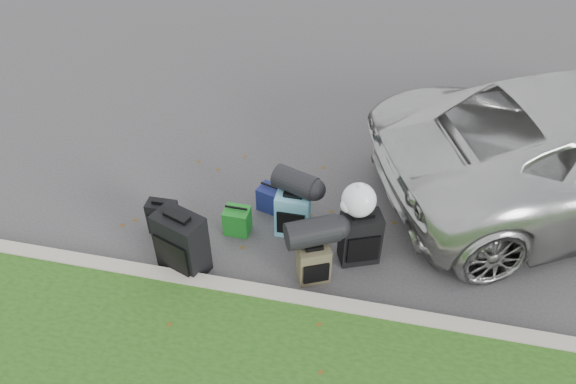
% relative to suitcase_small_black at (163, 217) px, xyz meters
% --- Properties ---
extents(ground, '(120.00, 120.00, 0.00)m').
position_rel_suitcase_small_black_xyz_m(ground, '(1.57, 0.21, -0.22)').
color(ground, '#383535').
rests_on(ground, ground).
extents(curb, '(120.00, 0.18, 0.15)m').
position_rel_suitcase_small_black_xyz_m(curb, '(1.57, -0.79, -0.15)').
color(curb, '#9E937F').
rests_on(curb, ground).
extents(suitcase_small_black, '(0.36, 0.21, 0.45)m').
position_rel_suitcase_small_black_xyz_m(suitcase_small_black, '(0.00, 0.00, 0.00)').
color(suitcase_small_black, black).
rests_on(suitcase_small_black, ground).
extents(suitcase_large_black_left, '(0.63, 0.50, 0.80)m').
position_rel_suitcase_small_black_xyz_m(suitcase_large_black_left, '(0.46, -0.53, 0.17)').
color(suitcase_large_black_left, black).
rests_on(suitcase_large_black_left, ground).
extents(suitcase_olive, '(0.41, 0.35, 0.48)m').
position_rel_suitcase_small_black_xyz_m(suitcase_olive, '(1.94, -0.38, 0.02)').
color(suitcase_olive, '#3C3624').
rests_on(suitcase_olive, ground).
extents(suitcase_teal, '(0.41, 0.25, 0.59)m').
position_rel_suitcase_small_black_xyz_m(suitcase_teal, '(1.56, 0.31, 0.07)').
color(suitcase_teal, teal).
rests_on(suitcase_teal, ground).
extents(suitcase_large_black_right, '(0.52, 0.42, 0.68)m').
position_rel_suitcase_small_black_xyz_m(suitcase_large_black_right, '(2.40, 0.04, 0.11)').
color(suitcase_large_black_right, black).
rests_on(suitcase_large_black_right, ground).
extents(tote_green, '(0.31, 0.25, 0.35)m').
position_rel_suitcase_small_black_xyz_m(tote_green, '(0.89, 0.18, -0.05)').
color(tote_green, '#1B7D21').
rests_on(tote_green, ground).
extents(tote_navy, '(0.37, 0.32, 0.33)m').
position_rel_suitcase_small_black_xyz_m(tote_navy, '(1.19, 0.67, -0.06)').
color(tote_navy, navy).
rests_on(tote_navy, ground).
extents(duffel_left, '(0.66, 0.55, 0.31)m').
position_rel_suitcase_small_black_xyz_m(duffel_left, '(1.89, -0.28, 0.42)').
color(duffel_left, black).
rests_on(duffel_left, suitcase_olive).
extents(duffel_right, '(0.58, 0.44, 0.29)m').
position_rel_suitcase_small_black_xyz_m(duffel_right, '(1.56, 0.40, 0.51)').
color(duffel_right, black).
rests_on(duffel_right, suitcase_teal).
extents(trash_bag, '(0.39, 0.39, 0.39)m').
position_rel_suitcase_small_black_xyz_m(trash_bag, '(2.34, 0.09, 0.64)').
color(trash_bag, white).
rests_on(trash_bag, suitcase_large_black_right).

